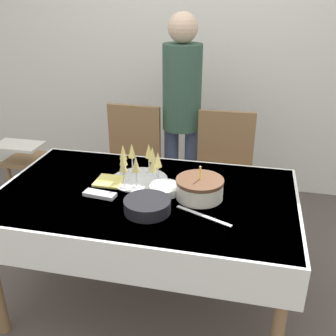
{
  "coord_description": "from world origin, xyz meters",
  "views": [
    {
      "loc": [
        0.52,
        -1.75,
        1.72
      ],
      "look_at": [
        0.1,
        0.07,
        0.86
      ],
      "focal_mm": 42.0,
      "sensor_mm": 36.0,
      "label": 1
    }
  ],
  "objects_px": {
    "birthday_cake": "(200,188)",
    "high_chair": "(29,169)",
    "champagne_tray": "(139,164)",
    "dining_chair_far_left": "(131,165)",
    "dining_chair_far_right": "(223,174)",
    "person_standing": "(182,104)",
    "plate_stack_dessert": "(165,189)",
    "plate_stack_main": "(147,206)"
  },
  "relations": [
    {
      "from": "birthday_cake",
      "to": "high_chair",
      "type": "bearing_deg",
      "value": 155.91
    },
    {
      "from": "champagne_tray",
      "to": "high_chair",
      "type": "relative_size",
      "value": 0.45
    },
    {
      "from": "birthday_cake",
      "to": "high_chair",
      "type": "relative_size",
      "value": 0.34
    },
    {
      "from": "dining_chair_far_left",
      "to": "birthday_cake",
      "type": "height_order",
      "value": "dining_chair_far_left"
    },
    {
      "from": "dining_chair_far_left",
      "to": "dining_chair_far_right",
      "type": "bearing_deg",
      "value": 0.0
    },
    {
      "from": "dining_chair_far_right",
      "to": "person_standing",
      "type": "height_order",
      "value": "person_standing"
    },
    {
      "from": "dining_chair_far_left",
      "to": "high_chair",
      "type": "bearing_deg",
      "value": -167.69
    },
    {
      "from": "dining_chair_far_right",
      "to": "birthday_cake",
      "type": "bearing_deg",
      "value": -94.46
    },
    {
      "from": "person_standing",
      "to": "birthday_cake",
      "type": "bearing_deg",
      "value": -74.14
    },
    {
      "from": "dining_chair_far_left",
      "to": "champagne_tray",
      "type": "height_order",
      "value": "dining_chair_far_left"
    },
    {
      "from": "dining_chair_far_right",
      "to": "person_standing",
      "type": "relative_size",
      "value": 0.6
    },
    {
      "from": "dining_chair_far_left",
      "to": "plate_stack_dessert",
      "type": "xyz_separation_m",
      "value": [
        0.44,
        -0.77,
        0.25
      ]
    },
    {
      "from": "dining_chair_far_left",
      "to": "person_standing",
      "type": "bearing_deg",
      "value": 30.22
    },
    {
      "from": "dining_chair_far_right",
      "to": "champagne_tray",
      "type": "distance_m",
      "value": 0.84
    },
    {
      "from": "plate_stack_dessert",
      "to": "high_chair",
      "type": "bearing_deg",
      "value": 153.21
    },
    {
      "from": "plate_stack_dessert",
      "to": "person_standing",
      "type": "height_order",
      "value": "person_standing"
    },
    {
      "from": "person_standing",
      "to": "dining_chair_far_left",
      "type": "bearing_deg",
      "value": -149.78
    },
    {
      "from": "dining_chair_far_right",
      "to": "champagne_tray",
      "type": "relative_size",
      "value": 2.96
    },
    {
      "from": "dining_chair_far_right",
      "to": "high_chair",
      "type": "relative_size",
      "value": 1.33
    },
    {
      "from": "dining_chair_far_right",
      "to": "high_chair",
      "type": "xyz_separation_m",
      "value": [
        -1.44,
        -0.16,
        -0.03
      ]
    },
    {
      "from": "birthday_cake",
      "to": "person_standing",
      "type": "relative_size",
      "value": 0.15
    },
    {
      "from": "plate_stack_dessert",
      "to": "dining_chair_far_left",
      "type": "bearing_deg",
      "value": 119.96
    },
    {
      "from": "dining_chair_far_left",
      "to": "person_standing",
      "type": "distance_m",
      "value": 0.59
    },
    {
      "from": "high_chair",
      "to": "person_standing",
      "type": "bearing_deg",
      "value": 18.45
    },
    {
      "from": "birthday_cake",
      "to": "plate_stack_dessert",
      "type": "xyz_separation_m",
      "value": [
        -0.19,
        0.01,
        -0.03
      ]
    },
    {
      "from": "dining_chair_far_right",
      "to": "plate_stack_dessert",
      "type": "xyz_separation_m",
      "value": [
        -0.25,
        -0.77,
        0.25
      ]
    },
    {
      "from": "plate_stack_dessert",
      "to": "person_standing",
      "type": "relative_size",
      "value": 0.1
    },
    {
      "from": "plate_stack_dessert",
      "to": "high_chair",
      "type": "height_order",
      "value": "plate_stack_dessert"
    },
    {
      "from": "birthday_cake",
      "to": "plate_stack_main",
      "type": "height_order",
      "value": "birthday_cake"
    },
    {
      "from": "champagne_tray",
      "to": "plate_stack_dessert",
      "type": "xyz_separation_m",
      "value": [
        0.17,
        -0.12,
        -0.07
      ]
    },
    {
      "from": "birthday_cake",
      "to": "dining_chair_far_left",
      "type": "bearing_deg",
      "value": 128.78
    },
    {
      "from": "dining_chair_far_right",
      "to": "person_standing",
      "type": "xyz_separation_m",
      "value": [
        -0.34,
        0.2,
        0.43
      ]
    },
    {
      "from": "dining_chair_far_left",
      "to": "plate_stack_main",
      "type": "height_order",
      "value": "dining_chair_far_left"
    },
    {
      "from": "high_chair",
      "to": "plate_stack_main",
      "type": "bearing_deg",
      "value": -34.98
    },
    {
      "from": "person_standing",
      "to": "dining_chair_far_right",
      "type": "bearing_deg",
      "value": -30.78
    },
    {
      "from": "dining_chair_far_left",
      "to": "birthday_cake",
      "type": "relative_size",
      "value": 3.87
    },
    {
      "from": "dining_chair_far_right",
      "to": "plate_stack_dessert",
      "type": "distance_m",
      "value": 0.84
    },
    {
      "from": "dining_chair_far_right",
      "to": "plate_stack_dessert",
      "type": "relative_size",
      "value": 5.73
    },
    {
      "from": "champagne_tray",
      "to": "person_standing",
      "type": "relative_size",
      "value": 0.2
    },
    {
      "from": "champagne_tray",
      "to": "plate_stack_dessert",
      "type": "relative_size",
      "value": 1.93
    },
    {
      "from": "dining_chair_far_left",
      "to": "plate_stack_main",
      "type": "distance_m",
      "value": 1.08
    },
    {
      "from": "dining_chair_far_left",
      "to": "person_standing",
      "type": "relative_size",
      "value": 0.6
    }
  ]
}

